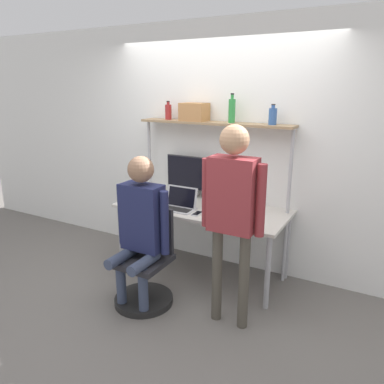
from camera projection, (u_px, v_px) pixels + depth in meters
ground_plane at (183, 289)px, 3.85m from camera, size 12.00×12.00×0.00m
wall_back at (220, 148)px, 4.18m from camera, size 8.00×0.06×2.70m
desk at (202, 214)px, 4.01m from camera, size 1.83×0.78×0.77m
shelf_unit at (214, 145)px, 4.04m from camera, size 1.73×0.24×1.65m
monitor at (190, 175)px, 4.29m from camera, size 0.61×0.17×0.48m
laptop at (180, 203)px, 3.93m from camera, size 0.36×0.23×0.23m
cell_phone at (197, 214)px, 3.78m from camera, size 0.07×0.15×0.01m
office_chair at (145, 274)px, 3.57m from camera, size 0.56×0.56×0.92m
person_seated at (140, 220)px, 3.38m from camera, size 0.55×0.48×1.43m
person_standing at (232, 202)px, 3.02m from camera, size 0.55×0.23×1.74m
bottle_green at (232, 110)px, 3.84m from camera, size 0.07×0.07×0.30m
bottle_red at (168, 112)px, 4.21m from camera, size 0.07×0.07×0.21m
bottle_blue at (273, 116)px, 3.65m from camera, size 0.08×0.08×0.20m
storage_box at (194, 112)px, 4.05m from camera, size 0.28×0.22×0.19m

